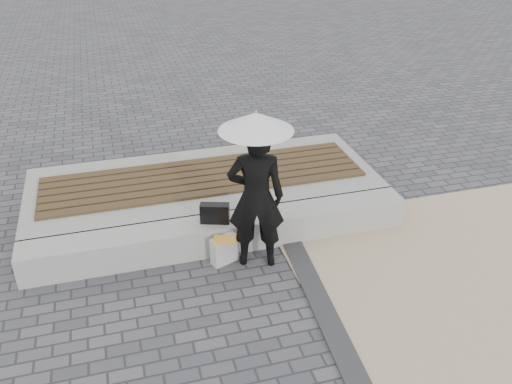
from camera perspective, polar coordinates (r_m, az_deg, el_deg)
The scene contains 10 objects.
ground at distance 6.05m, azimuth 0.07°, elevation -13.96°, with size 80.00×80.00×0.00m, color #504F55.
edging_band at distance 5.90m, azimuth 8.76°, elevation -15.51°, with size 0.25×5.20×0.04m, color #323234.
seating_ledge at distance 7.15m, azimuth -3.47°, elevation -4.28°, with size 5.00×0.45×0.40m, color #A4A49F.
timber_platform at distance 8.16m, azimuth -5.35°, elevation 0.22°, with size 5.00×2.00×0.40m, color #9C9C97.
timber_decking at distance 8.05m, azimuth -5.42°, elevation 1.59°, with size 4.60×1.20×0.04m, color brown, non-canonical shape.
woman at distance 6.46m, azimuth 0.00°, elevation -0.58°, with size 0.68×0.44×1.85m, color black.
parasol at distance 6.05m, azimuth 0.00°, elevation 7.29°, with size 0.85×0.85×1.08m.
handbag at distance 6.94m, azimuth -4.28°, elevation -2.21°, with size 0.37×0.13×0.26m, color black.
canvas_tote at distance 6.87m, azimuth -3.28°, elevation -5.99°, with size 0.34×0.14×0.36m, color #BBBBB7.
magazine at distance 6.73m, azimuth -3.23°, elevation -4.95°, with size 0.27×0.20×0.01m, color #EF463D.
Camera 1 is at (-1.22, -4.24, 4.14)m, focal length 38.66 mm.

